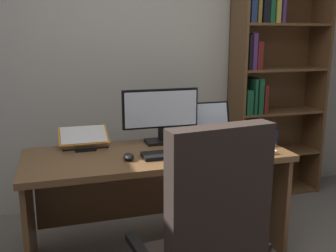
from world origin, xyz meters
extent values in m
cube|color=beige|center=(0.00, 1.90, 1.32)|extent=(5.01, 0.12, 2.65)
cube|color=brown|center=(-0.05, 0.90, 0.72)|extent=(1.73, 0.69, 0.04)
cube|color=brown|center=(-0.89, 0.90, 0.35)|extent=(0.03, 0.63, 0.70)
cube|color=brown|center=(0.78, 0.90, 0.35)|extent=(0.03, 0.63, 0.70)
cube|color=brown|center=(-0.05, 1.22, 0.39)|extent=(1.61, 0.03, 0.49)
cube|color=brown|center=(0.90, 1.65, 1.00)|extent=(0.02, 0.33, 2.00)
cube|color=brown|center=(1.74, 1.65, 1.00)|extent=(0.02, 0.33, 2.00)
cube|color=brown|center=(1.32, 1.81, 1.00)|extent=(0.87, 0.01, 2.00)
cube|color=brown|center=(1.32, 1.65, 0.01)|extent=(0.82, 0.31, 0.02)
cube|color=#512D66|center=(0.96, 1.59, 0.18)|extent=(0.06, 0.18, 0.32)
cube|color=maroon|center=(1.01, 1.60, 0.13)|extent=(0.03, 0.20, 0.22)
cube|color=gold|center=(1.05, 1.62, 0.17)|extent=(0.04, 0.24, 0.29)
cube|color=#195633|center=(1.09, 1.60, 0.14)|extent=(0.03, 0.19, 0.24)
cube|color=brown|center=(1.32, 1.65, 0.41)|extent=(0.82, 0.31, 0.02)
cube|color=#512D66|center=(0.95, 1.62, 0.53)|extent=(0.04, 0.24, 0.23)
cube|color=gold|center=(0.99, 1.61, 0.57)|extent=(0.05, 0.22, 0.30)
cube|color=olive|center=(1.04, 1.62, 0.56)|extent=(0.04, 0.24, 0.28)
cube|color=gray|center=(1.10, 1.60, 0.59)|extent=(0.04, 0.21, 0.34)
cube|color=navy|center=(1.16, 1.63, 0.53)|extent=(0.05, 0.25, 0.22)
cube|color=navy|center=(1.23, 1.63, 0.54)|extent=(0.05, 0.25, 0.25)
cube|color=brown|center=(1.32, 1.65, 0.80)|extent=(0.82, 0.31, 0.02)
cube|color=#195633|center=(0.96, 1.61, 0.92)|extent=(0.06, 0.22, 0.22)
cube|color=#195633|center=(1.02, 1.62, 0.97)|extent=(0.03, 0.25, 0.31)
cube|color=#195633|center=(1.07, 1.62, 0.97)|extent=(0.04, 0.24, 0.32)
cube|color=maroon|center=(1.12, 1.61, 0.94)|extent=(0.04, 0.22, 0.26)
cube|color=brown|center=(1.32, 1.65, 1.20)|extent=(0.82, 0.31, 0.02)
cube|color=black|center=(0.94, 1.60, 1.36)|extent=(0.03, 0.21, 0.29)
cube|color=#512D66|center=(0.98, 1.60, 1.37)|extent=(0.04, 0.19, 0.31)
cube|color=maroon|center=(1.04, 1.59, 1.33)|extent=(0.05, 0.19, 0.24)
cube|color=brown|center=(1.32, 1.65, 1.59)|extent=(0.82, 0.31, 0.02)
cube|color=navy|center=(0.96, 1.62, 1.75)|extent=(0.05, 0.24, 0.29)
cube|color=olive|center=(1.01, 1.62, 1.77)|extent=(0.03, 0.24, 0.32)
cube|color=black|center=(1.07, 1.61, 1.77)|extent=(0.06, 0.22, 0.33)
cube|color=#195633|center=(1.13, 1.63, 1.74)|extent=(0.04, 0.25, 0.26)
cube|color=gold|center=(1.19, 1.63, 1.73)|extent=(0.04, 0.26, 0.25)
cube|color=#512D66|center=(1.24, 1.60, 1.74)|extent=(0.03, 0.19, 0.26)
cube|color=#2D231E|center=(-0.04, -0.08, 0.78)|extent=(0.48, 0.16, 0.72)
cube|color=black|center=(0.22, 0.15, 0.51)|extent=(0.10, 0.39, 0.04)
cube|color=black|center=(0.04, 1.11, 0.75)|extent=(0.22, 0.16, 0.02)
cylinder|color=black|center=(0.04, 1.11, 0.81)|extent=(0.04, 0.04, 0.09)
cube|color=black|center=(0.04, 1.12, 0.99)|extent=(0.55, 0.02, 0.28)
cube|color=silver|center=(0.04, 1.10, 0.99)|extent=(0.52, 0.00, 0.25)
cube|color=black|center=(0.46, 1.07, 0.75)|extent=(0.33, 0.25, 0.02)
cube|color=#2D2D30|center=(0.46, 1.05, 0.77)|extent=(0.28, 0.14, 0.00)
cube|color=black|center=(0.46, 1.23, 0.88)|extent=(0.33, 0.07, 0.23)
cube|color=silver|center=(0.46, 1.23, 0.88)|extent=(0.30, 0.06, 0.21)
cube|color=black|center=(0.04, 0.79, 0.76)|extent=(0.42, 0.15, 0.02)
ellipsoid|color=black|center=(-0.26, 0.79, 0.76)|extent=(0.06, 0.10, 0.04)
cube|color=black|center=(-0.50, 1.09, 0.75)|extent=(0.14, 0.12, 0.01)
cube|color=black|center=(-0.50, 1.05, 0.76)|extent=(0.31, 0.01, 0.01)
cube|color=orange|center=(-0.50, 1.20, 0.81)|extent=(0.34, 0.22, 0.09)
cube|color=silver|center=(-0.50, 1.20, 0.82)|extent=(0.31, 0.20, 0.08)
cube|color=orange|center=(0.39, 0.73, 0.75)|extent=(0.21, 0.27, 0.01)
cube|color=orange|center=(0.59, 0.74, 0.75)|extent=(0.21, 0.27, 0.01)
cube|color=silver|center=(0.39, 0.73, 0.76)|extent=(0.20, 0.25, 0.02)
cube|color=silver|center=(0.59, 0.74, 0.76)|extent=(0.20, 0.25, 0.02)
cylinder|color=#B7B7BC|center=(0.49, 0.74, 0.76)|extent=(0.03, 0.24, 0.02)
cube|color=silver|center=(0.28, 0.97, 0.75)|extent=(0.16, 0.22, 0.01)
cylinder|color=navy|center=(0.30, 0.97, 0.76)|extent=(0.14, 0.01, 0.01)
camera|label=1|loc=(-0.69, -1.49, 1.50)|focal=41.34mm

